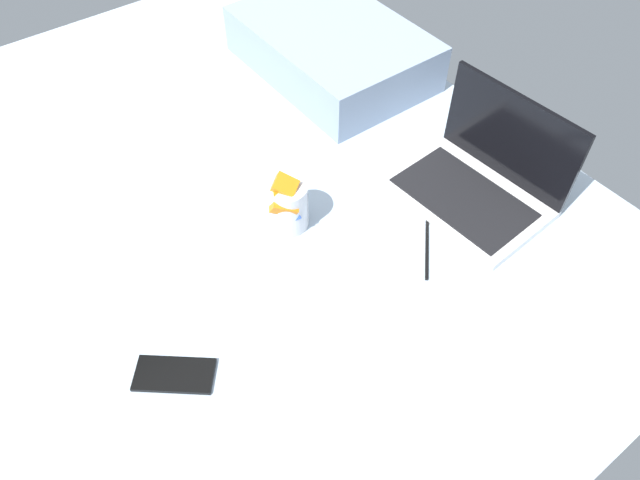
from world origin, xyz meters
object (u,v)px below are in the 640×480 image
(laptop, at_px, (479,181))
(pillow, at_px, (332,49))
(cell_phone, at_px, (174,375))
(snack_cup, at_px, (287,205))

(laptop, height_order, pillow, laptop)
(laptop, bearing_deg, pillow, 172.41)
(laptop, relative_size, pillow, 0.66)
(laptop, bearing_deg, cell_phone, -94.29)
(cell_phone, bearing_deg, pillow, 165.54)
(snack_cup, bearing_deg, laptop, 65.04)
(snack_cup, height_order, pillow, snack_cup)
(snack_cup, bearing_deg, cell_phone, -64.32)
(laptop, height_order, snack_cup, laptop)
(pillow, bearing_deg, laptop, -3.65)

